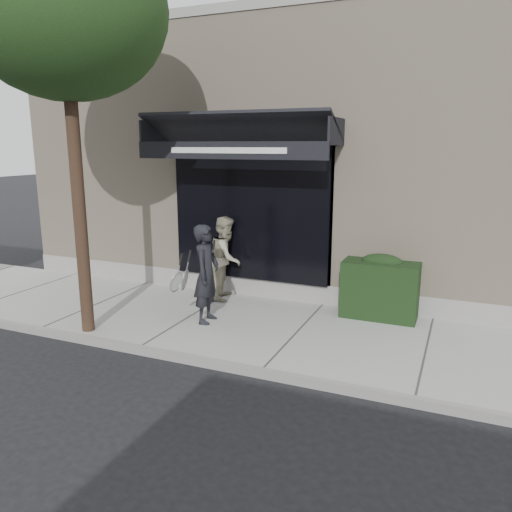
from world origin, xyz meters
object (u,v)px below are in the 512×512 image
at_px(hedge, 380,287).
at_px(pedestrian_front, 206,274).
at_px(street_tree, 64,11).
at_px(pedestrian_back, 226,258).

relative_size(hedge, pedestrian_front, 0.77).
distance_m(street_tree, pedestrian_front, 4.47).
bearing_deg(street_tree, pedestrian_back, 62.40).
xyz_separation_m(hedge, pedestrian_back, (-2.99, -0.05, 0.28)).
xyz_separation_m(pedestrian_front, pedestrian_back, (-0.30, 1.37, -0.03)).
height_order(hedge, street_tree, street_tree).
distance_m(hedge, pedestrian_back, 3.01).
distance_m(street_tree, pedestrian_back, 4.93).
relative_size(street_tree, pedestrian_back, 3.84).
bearing_deg(street_tree, pedestrian_front, 35.26).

